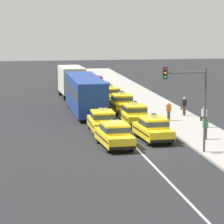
{
  "coord_description": "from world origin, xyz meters",
  "views": [
    {
      "loc": [
        -8.3,
        -39.02,
        8.83
      ],
      "look_at": [
        -0.43,
        8.32,
        1.3
      ],
      "focal_mm": 101.21,
      "sensor_mm": 36.0,
      "label": 1
    }
  ],
  "objects_px": {
    "box_truck_left_fourth": "(71,80)",
    "taxi_right_nearest": "(153,129)",
    "bus_left_third": "(85,93)",
    "pedestrian_mid_block": "(204,117)",
    "taxi_right_second": "(134,114)",
    "traffic_light_pole": "(190,95)",
    "taxi_left_second": "(103,121)",
    "pedestrian_by_storefront": "(184,106)",
    "taxi_left_nearest": "(115,135)",
    "pedestrian_far_corner": "(169,111)",
    "sedan_right_sixth": "(95,83)",
    "taxi_right_third": "(122,103)",
    "pedestrian_near_crosswalk": "(205,128)",
    "taxi_right_fourth": "(110,95)",
    "sedan_right_fifth": "(101,89)"
  },
  "relations": [
    {
      "from": "taxi_right_third",
      "to": "traffic_light_pole",
      "type": "xyz_separation_m",
      "value": [
        1.16,
        -17.5,
        2.94
      ]
    },
    {
      "from": "taxi_left_second",
      "to": "bus_left_third",
      "type": "bearing_deg",
      "value": 90.71
    },
    {
      "from": "box_truck_left_fourth",
      "to": "pedestrian_near_crosswalk",
      "type": "distance_m",
      "value": 26.04
    },
    {
      "from": "taxi_left_nearest",
      "to": "pedestrian_by_storefront",
      "type": "xyz_separation_m",
      "value": [
        8.0,
        11.37,
        0.05
      ]
    },
    {
      "from": "taxi_right_third",
      "to": "taxi_right_second",
      "type": "bearing_deg",
      "value": -91.45
    },
    {
      "from": "bus_left_third",
      "to": "taxi_right_nearest",
      "type": "distance_m",
      "value": 13.52
    },
    {
      "from": "pedestrian_by_storefront",
      "to": "traffic_light_pole",
      "type": "distance_m",
      "value": 15.0
    },
    {
      "from": "bus_left_third",
      "to": "pedestrian_mid_block",
      "type": "xyz_separation_m",
      "value": [
        8.02,
        -9.35,
        -0.86
      ]
    },
    {
      "from": "taxi_left_second",
      "to": "taxi_right_fourth",
      "type": "height_order",
      "value": "same"
    },
    {
      "from": "taxi_right_second",
      "to": "taxi_right_third",
      "type": "bearing_deg",
      "value": 88.55
    },
    {
      "from": "taxi_right_second",
      "to": "traffic_light_pole",
      "type": "distance_m",
      "value": 11.48
    },
    {
      "from": "box_truck_left_fourth",
      "to": "taxi_right_nearest",
      "type": "height_order",
      "value": "box_truck_left_fourth"
    },
    {
      "from": "taxi_left_second",
      "to": "pedestrian_by_storefront",
      "type": "bearing_deg",
      "value": 37.08
    },
    {
      "from": "box_truck_left_fourth",
      "to": "taxi_right_second",
      "type": "relative_size",
      "value": 1.54
    },
    {
      "from": "pedestrian_by_storefront",
      "to": "pedestrian_far_corner",
      "type": "bearing_deg",
      "value": -128.87
    },
    {
      "from": "taxi_right_fourth",
      "to": "sedan_right_fifth",
      "type": "relative_size",
      "value": 1.05
    },
    {
      "from": "taxi_right_nearest",
      "to": "taxi_right_third",
      "type": "bearing_deg",
      "value": 89.48
    },
    {
      "from": "taxi_right_third",
      "to": "sedan_right_fifth",
      "type": "height_order",
      "value": "taxi_right_third"
    },
    {
      "from": "taxi_right_nearest",
      "to": "pedestrian_far_corner",
      "type": "distance_m",
      "value": 7.76
    },
    {
      "from": "pedestrian_far_corner",
      "to": "sedan_right_sixth",
      "type": "bearing_deg",
      "value": 97.16
    },
    {
      "from": "taxi_right_third",
      "to": "taxi_right_nearest",
      "type": "bearing_deg",
      "value": -90.52
    },
    {
      "from": "bus_left_third",
      "to": "sedan_right_fifth",
      "type": "bearing_deg",
      "value": 74.73
    },
    {
      "from": "bus_left_third",
      "to": "traffic_light_pole",
      "type": "height_order",
      "value": "traffic_light_pole"
    },
    {
      "from": "box_truck_left_fourth",
      "to": "taxi_right_nearest",
      "type": "xyz_separation_m",
      "value": [
        3.32,
        -24.38,
        -0.9
      ]
    },
    {
      "from": "sedan_right_sixth",
      "to": "taxi_right_second",
      "type": "bearing_deg",
      "value": -90.31
    },
    {
      "from": "taxi_left_nearest",
      "to": "taxi_right_second",
      "type": "xyz_separation_m",
      "value": [
        2.97,
        8.13,
        0.0
      ]
    },
    {
      "from": "pedestrian_mid_block",
      "to": "pedestrian_far_corner",
      "type": "bearing_deg",
      "value": 119.36
    },
    {
      "from": "taxi_right_nearest",
      "to": "taxi_right_second",
      "type": "distance_m",
      "value": 6.41
    },
    {
      "from": "pedestrian_by_storefront",
      "to": "taxi_left_nearest",
      "type": "bearing_deg",
      "value": -125.13
    },
    {
      "from": "taxi_left_nearest",
      "to": "traffic_light_pole",
      "type": "xyz_separation_m",
      "value": [
        4.3,
        -2.88,
        2.94
      ]
    },
    {
      "from": "taxi_right_nearest",
      "to": "taxi_right_third",
      "type": "relative_size",
      "value": 1.02
    },
    {
      "from": "traffic_light_pole",
      "to": "pedestrian_mid_block",
      "type": "bearing_deg",
      "value": 66.67
    },
    {
      "from": "sedan_right_sixth",
      "to": "traffic_light_pole",
      "type": "xyz_separation_m",
      "value": [
        1.19,
        -34.81,
        2.97
      ]
    },
    {
      "from": "taxi_left_nearest",
      "to": "pedestrian_far_corner",
      "type": "relative_size",
      "value": 3.03
    },
    {
      "from": "box_truck_left_fourth",
      "to": "taxi_right_nearest",
      "type": "distance_m",
      "value": 24.62
    },
    {
      "from": "taxi_left_second",
      "to": "pedestrian_by_storefront",
      "type": "distance_m",
      "value": 10.02
    },
    {
      "from": "taxi_right_third",
      "to": "traffic_light_pole",
      "type": "height_order",
      "value": "traffic_light_pole"
    },
    {
      "from": "bus_left_third",
      "to": "sedan_right_fifth",
      "type": "height_order",
      "value": "bus_left_third"
    },
    {
      "from": "sedan_right_sixth",
      "to": "pedestrian_near_crosswalk",
      "type": "height_order",
      "value": "pedestrian_near_crosswalk"
    },
    {
      "from": "pedestrian_near_crosswalk",
      "to": "box_truck_left_fourth",
      "type": "bearing_deg",
      "value": 105.33
    },
    {
      "from": "pedestrian_near_crosswalk",
      "to": "taxi_right_second",
      "type": "bearing_deg",
      "value": 116.81
    },
    {
      "from": "pedestrian_by_storefront",
      "to": "box_truck_left_fourth",
      "type": "bearing_deg",
      "value": 119.39
    },
    {
      "from": "taxi_right_second",
      "to": "pedestrian_by_storefront",
      "type": "bearing_deg",
      "value": 32.78
    },
    {
      "from": "taxi_left_second",
      "to": "pedestrian_mid_block",
      "type": "bearing_deg",
      "value": 1.21
    },
    {
      "from": "taxi_right_fourth",
      "to": "pedestrian_near_crosswalk",
      "type": "height_order",
      "value": "taxi_right_fourth"
    },
    {
      "from": "taxi_right_fourth",
      "to": "sedan_right_fifth",
      "type": "bearing_deg",
      "value": 90.34
    },
    {
      "from": "taxi_right_fourth",
      "to": "taxi_right_third",
      "type": "bearing_deg",
      "value": -88.04
    },
    {
      "from": "sedan_right_fifth",
      "to": "pedestrian_near_crosswalk",
      "type": "distance_m",
      "value": 25.21
    },
    {
      "from": "pedestrian_near_crosswalk",
      "to": "traffic_light_pole",
      "type": "relative_size",
      "value": 0.29
    },
    {
      "from": "box_truck_left_fourth",
      "to": "pedestrian_far_corner",
      "type": "bearing_deg",
      "value": -69.91
    }
  ]
}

